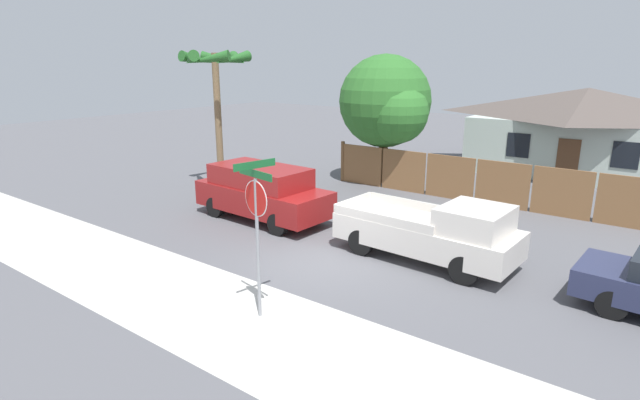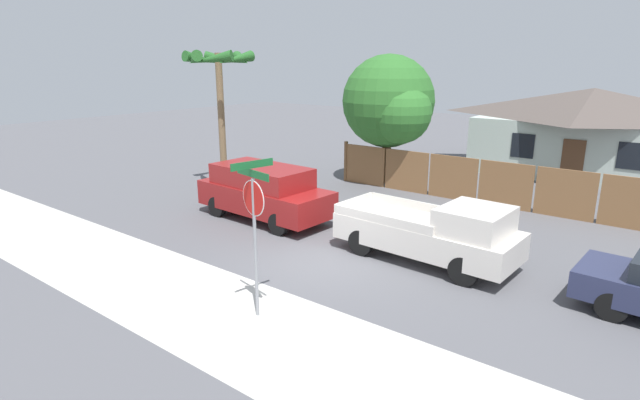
# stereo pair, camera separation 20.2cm
# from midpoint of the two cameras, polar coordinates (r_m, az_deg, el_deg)

# --- Properties ---
(ground_plane) EXTENTS (80.00, 80.00, 0.00)m
(ground_plane) POSITION_cam_midpoint_polar(r_m,az_deg,el_deg) (13.59, -0.43, -6.96)
(ground_plane) COLOR #56565B
(sidewalk_strip) EXTENTS (36.00, 3.20, 0.01)m
(sidewalk_strip) POSITION_cam_midpoint_polar(r_m,az_deg,el_deg) (11.20, -11.89, -12.44)
(sidewalk_strip) COLOR beige
(sidewalk_strip) RESTS_ON ground
(wooden_fence) EXTENTS (14.28, 0.12, 1.79)m
(wooden_fence) POSITION_cam_midpoint_polar(r_m,az_deg,el_deg) (19.46, 19.82, 1.67)
(wooden_fence) COLOR brown
(wooden_fence) RESTS_ON ground
(house) EXTENTS (10.21, 6.30, 4.04)m
(house) POSITION_cam_midpoint_polar(r_m,az_deg,el_deg) (26.91, 27.70, 7.12)
(house) COLOR #B2C1B7
(house) RESTS_ON ground
(oak_tree) EXTENTS (4.14, 3.94, 5.54)m
(oak_tree) POSITION_cam_midpoint_polar(r_m,az_deg,el_deg) (21.77, 7.46, 10.85)
(oak_tree) COLOR brown
(oak_tree) RESTS_ON ground
(palm_tree) EXTENTS (2.78, 2.99, 5.64)m
(palm_tree) POSITION_cam_midpoint_polar(r_m,az_deg,el_deg) (21.24, -12.13, 14.24)
(palm_tree) COLOR brown
(palm_tree) RESTS_ON ground
(red_suv) EXTENTS (4.95, 2.16, 1.83)m
(red_suv) POSITION_cam_midpoint_polar(r_m,az_deg,el_deg) (16.93, -6.96, 0.99)
(red_suv) COLOR maroon
(red_suv) RESTS_ON ground
(orange_pickup) EXTENTS (4.96, 2.13, 1.71)m
(orange_pickup) POSITION_cam_midpoint_polar(r_m,az_deg,el_deg) (13.60, 12.44, -3.58)
(orange_pickup) COLOR silver
(orange_pickup) RESTS_ON ground
(stop_sign) EXTENTS (1.07, 0.96, 3.33)m
(stop_sign) POSITION_cam_midpoint_polar(r_m,az_deg,el_deg) (10.06, -7.84, -1.38)
(stop_sign) COLOR gray
(stop_sign) RESTS_ON ground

